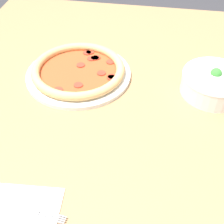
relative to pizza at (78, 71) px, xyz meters
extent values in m
plane|color=#333338|center=(0.09, 0.11, -0.74)|extent=(8.00, 8.00, 0.00)
cube|color=#99724C|center=(0.09, 0.11, -0.03)|extent=(1.23, 1.08, 0.03)
cylinder|color=olive|center=(-0.46, -0.37, -0.39)|extent=(0.06, 0.06, 0.69)
cylinder|color=white|center=(0.00, 0.00, -0.01)|extent=(0.32, 0.32, 0.01)
torus|color=tan|center=(0.00, 0.00, 0.01)|extent=(0.28, 0.28, 0.03)
cylinder|color=#B74723|center=(0.00, 0.00, 0.00)|extent=(0.25, 0.25, 0.01)
cylinder|color=#A83323|center=(-0.11, 0.01, 0.00)|extent=(0.03, 0.03, 0.00)
cylinder|color=#A83323|center=(-0.07, 0.02, 0.00)|extent=(0.03, 0.03, 0.00)
cylinder|color=#A83323|center=(-0.08, 0.04, 0.00)|extent=(0.03, 0.03, 0.00)
cylinder|color=#A83323|center=(-0.08, 0.04, 0.00)|extent=(0.03, 0.03, 0.00)
cylinder|color=#A83323|center=(0.10, -0.03, 0.00)|extent=(0.03, 0.03, 0.00)
cylinder|color=#A83323|center=(0.00, 0.07, 0.00)|extent=(0.03, 0.03, 0.00)
cylinder|color=#A83323|center=(-0.06, 0.09, 0.00)|extent=(0.03, 0.03, 0.00)
cylinder|color=#A83323|center=(-0.10, 0.00, 0.00)|extent=(0.03, 0.03, 0.00)
cylinder|color=#A83323|center=(0.01, 0.11, 0.00)|extent=(0.03, 0.03, 0.00)
cylinder|color=#A83323|center=(0.02, 0.11, 0.00)|extent=(0.03, 0.03, 0.00)
cylinder|color=#A83323|center=(0.07, 0.02, 0.00)|extent=(0.03, 0.03, 0.00)
cylinder|color=#A83323|center=(-0.03, 0.00, 0.00)|extent=(0.03, 0.03, 0.00)
cylinder|color=white|center=(0.01, 0.40, 0.01)|extent=(0.18, 0.18, 0.06)
torus|color=white|center=(0.01, 0.40, 0.04)|extent=(0.18, 0.18, 0.01)
ellipsoid|color=tan|center=(0.02, 0.42, 0.03)|extent=(0.04, 0.03, 0.02)
ellipsoid|color=tan|center=(0.06, 0.35, 0.03)|extent=(0.04, 0.04, 0.02)
ellipsoid|color=tan|center=(0.02, 0.39, 0.03)|extent=(0.04, 0.04, 0.02)
ellipsoid|color=tan|center=(0.01, 0.36, 0.03)|extent=(0.03, 0.04, 0.02)
sphere|color=#388433|center=(0.00, 0.40, 0.04)|extent=(0.03, 0.03, 0.03)
cube|color=white|center=(0.48, 0.00, -0.02)|extent=(0.17, 0.17, 0.00)
cube|color=silver|center=(0.45, -0.03, -0.01)|extent=(0.02, 0.13, 0.00)
cube|color=silver|center=(0.47, 0.06, -0.01)|extent=(0.01, 0.06, 0.00)
cube|color=silver|center=(0.47, 0.06, -0.01)|extent=(0.01, 0.06, 0.00)
cube|color=silver|center=(0.46, 0.06, -0.01)|extent=(0.01, 0.06, 0.00)
cube|color=silver|center=(0.46, 0.06, -0.01)|extent=(0.01, 0.06, 0.00)
camera|label=1|loc=(0.75, 0.23, 0.56)|focal=50.00mm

